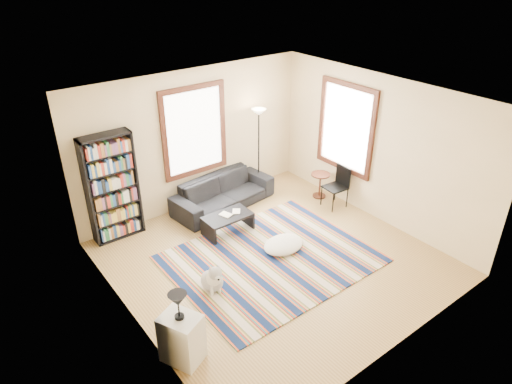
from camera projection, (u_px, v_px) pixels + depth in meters
floor at (274, 261)px, 7.89m from camera, size 5.00×5.00×0.10m
ceiling at (277, 98)px, 6.51m from camera, size 5.00×5.00×0.10m
wall_back at (193, 139)px, 8.98m from camera, size 5.00×0.10×2.80m
wall_front at (412, 266)px, 5.42m from camera, size 5.00×0.10×2.80m
wall_left at (122, 244)px, 5.84m from camera, size 0.10×5.00×2.80m
wall_right at (380, 149)px, 8.57m from camera, size 0.10×5.00×2.80m
window_back at (194, 131)px, 8.83m from camera, size 1.20×0.06×1.60m
window_right at (346, 128)px, 8.99m from camera, size 0.06×1.20×1.60m
rug at (271, 259)px, 7.85m from camera, size 3.30×2.64×0.02m
sofa at (223, 192)px, 9.33m from camera, size 1.10×2.25×0.63m
bookshelf at (112, 188)px, 8.04m from camera, size 0.90×0.30×2.00m
coffee_table at (228, 224)px, 8.53m from camera, size 0.95×0.61×0.36m
book_a at (223, 217)px, 8.39m from camera, size 0.26×0.22×0.02m
book_b at (233, 211)px, 8.56m from camera, size 0.23×0.24×0.01m
floor_cushion at (284, 245)px, 8.08m from camera, size 0.81×0.62×0.19m
floor_lamp at (259, 151)px, 9.64m from camera, size 0.38×0.38×1.86m
side_table at (320, 185)px, 9.71m from camera, size 0.51×0.51×0.54m
folding_chair at (335, 187)px, 9.27m from camera, size 0.45×0.43×0.86m
white_cabinet at (182, 338)px, 5.81m from camera, size 0.55×0.61×0.70m
table_lamp at (178, 306)px, 5.56m from camera, size 0.26×0.26×0.38m
dog at (212, 275)px, 7.06m from camera, size 0.48×0.59×0.52m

